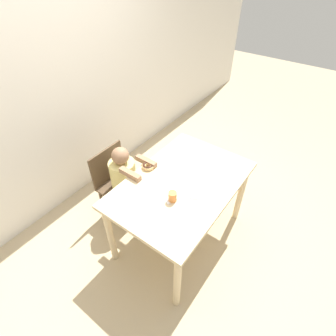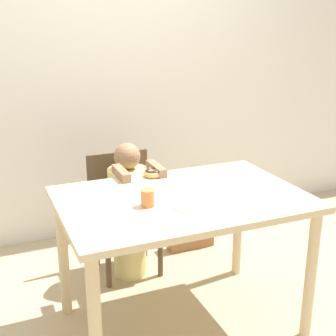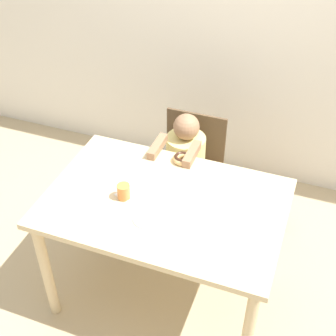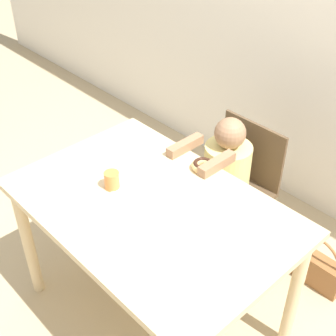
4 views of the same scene
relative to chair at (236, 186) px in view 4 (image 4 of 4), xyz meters
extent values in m
plane|color=tan|center=(0.09, -0.74, -0.43)|extent=(12.00, 12.00, 0.00)
cube|color=beige|center=(0.09, -0.74, 0.33)|extent=(1.27, 0.85, 0.03)
cylinder|color=beige|center=(-0.48, -1.10, -0.06)|extent=(0.06, 0.06, 0.74)
cylinder|color=beige|center=(-0.48, -0.37, -0.06)|extent=(0.06, 0.06, 0.74)
cylinder|color=beige|center=(0.67, -0.37, -0.06)|extent=(0.06, 0.06, 0.74)
cube|color=brown|center=(0.00, -0.06, -0.02)|extent=(0.42, 0.37, 0.03)
cube|color=brown|center=(0.00, 0.12, 0.19)|extent=(0.42, 0.02, 0.38)
cylinder|color=brown|center=(-0.18, -0.21, -0.23)|extent=(0.04, 0.04, 0.40)
cylinder|color=brown|center=(0.18, -0.21, -0.23)|extent=(0.04, 0.04, 0.40)
cylinder|color=brown|center=(-0.18, 0.09, -0.23)|extent=(0.04, 0.04, 0.40)
cylinder|color=brown|center=(0.18, 0.09, -0.23)|extent=(0.04, 0.04, 0.40)
cylinder|color=#E0D17F|center=(0.00, -0.10, -0.22)|extent=(0.22, 0.22, 0.42)
cylinder|color=#E0D17F|center=(0.00, -0.10, 0.16)|extent=(0.26, 0.26, 0.33)
sphere|color=#997051|center=(0.00, -0.10, 0.41)|extent=(0.17, 0.17, 0.17)
cube|color=#997051|center=(-0.11, -0.32, 0.38)|extent=(0.05, 0.23, 0.05)
cube|color=#997051|center=(0.11, -0.32, 0.38)|extent=(0.05, 0.23, 0.05)
torus|color=#DBB270|center=(0.07, -0.38, 0.37)|extent=(0.11, 0.11, 0.04)
torus|color=#381E14|center=(0.07, -0.38, 0.38)|extent=(0.10, 0.10, 0.02)
cube|color=white|center=(0.01, -0.70, 0.35)|extent=(0.38, 0.38, 0.00)
cube|color=brown|center=(0.54, 0.08, -0.33)|extent=(0.35, 0.10, 0.19)
torus|color=brown|center=(0.54, 0.08, -0.24)|extent=(0.28, 0.02, 0.28)
cylinder|color=orange|center=(-0.12, -0.79, 0.39)|extent=(0.07, 0.07, 0.08)
cylinder|color=white|center=(0.06, -0.89, 0.35)|extent=(0.16, 0.16, 0.01)
camera|label=1|loc=(-1.28, -1.60, 1.93)|focal=28.00mm
camera|label=2|loc=(-0.86, -2.80, 1.24)|focal=50.00mm
camera|label=3|loc=(0.75, -2.45, 2.04)|focal=50.00mm
camera|label=4|loc=(1.29, -1.76, 1.71)|focal=50.00mm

